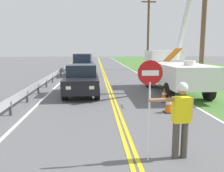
{
  "coord_description": "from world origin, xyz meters",
  "views": [
    {
      "loc": [
        -0.87,
        -0.69,
        2.58
      ],
      "look_at": [
        -0.26,
        7.99,
        1.2
      ],
      "focal_mm": 37.79,
      "sensor_mm": 36.0,
      "label": 1
    }
  ],
  "objects_px": {
    "flagger_worker": "(181,115)",
    "utility_pole_mid": "(148,32)",
    "oncoming_sedan_nearest": "(82,80)",
    "oncoming_suv_second": "(83,64)",
    "utility_pole_near": "(204,24)",
    "stop_sign_paddle": "(150,88)",
    "utility_bucket_truck": "(173,68)",
    "traffic_cone_mid": "(164,95)",
    "traffic_cone_lead": "(169,104)"
  },
  "relations": [
    {
      "from": "traffic_cone_lead",
      "to": "stop_sign_paddle",
      "type": "bearing_deg",
      "value": -113.46
    },
    {
      "from": "utility_pole_near",
      "to": "traffic_cone_mid",
      "type": "distance_m",
      "value": 5.54
    },
    {
      "from": "oncoming_suv_second",
      "to": "utility_pole_mid",
      "type": "relative_size",
      "value": 0.53
    },
    {
      "from": "utility_pole_near",
      "to": "utility_pole_mid",
      "type": "relative_size",
      "value": 0.87
    },
    {
      "from": "utility_bucket_truck",
      "to": "utility_pole_near",
      "type": "distance_m",
      "value": 3.16
    },
    {
      "from": "oncoming_suv_second",
      "to": "stop_sign_paddle",
      "type": "bearing_deg",
      "value": -82.5
    },
    {
      "from": "flagger_worker",
      "to": "utility_bucket_truck",
      "type": "bearing_deg",
      "value": 72.74
    },
    {
      "from": "utility_bucket_truck",
      "to": "traffic_cone_lead",
      "type": "height_order",
      "value": "utility_bucket_truck"
    },
    {
      "from": "utility_pole_mid",
      "to": "traffic_cone_lead",
      "type": "bearing_deg",
      "value": -100.12
    },
    {
      "from": "flagger_worker",
      "to": "utility_pole_mid",
      "type": "relative_size",
      "value": 0.21
    },
    {
      "from": "stop_sign_paddle",
      "to": "utility_pole_near",
      "type": "distance_m",
      "value": 10.53
    },
    {
      "from": "flagger_worker",
      "to": "oncoming_sedan_nearest",
      "type": "relative_size",
      "value": 0.44
    },
    {
      "from": "utility_bucket_truck",
      "to": "utility_pole_mid",
      "type": "xyz_separation_m",
      "value": [
        2.0,
        15.98,
        3.2
      ]
    },
    {
      "from": "utility_bucket_truck",
      "to": "traffic_cone_mid",
      "type": "bearing_deg",
      "value": -115.98
    },
    {
      "from": "utility_bucket_truck",
      "to": "traffic_cone_lead",
      "type": "distance_m",
      "value": 5.07
    },
    {
      "from": "utility_pole_near",
      "to": "traffic_cone_lead",
      "type": "relative_size",
      "value": 11.06
    },
    {
      "from": "stop_sign_paddle",
      "to": "utility_bucket_truck",
      "type": "bearing_deg",
      "value": 68.41
    },
    {
      "from": "stop_sign_paddle",
      "to": "utility_pole_mid",
      "type": "bearing_deg",
      "value": 77.56
    },
    {
      "from": "utility_bucket_truck",
      "to": "oncoming_suv_second",
      "type": "bearing_deg",
      "value": 121.74
    },
    {
      "from": "flagger_worker",
      "to": "stop_sign_paddle",
      "type": "relative_size",
      "value": 0.78
    },
    {
      "from": "flagger_worker",
      "to": "utility_bucket_truck",
      "type": "distance_m",
      "value": 9.05
    },
    {
      "from": "oncoming_suv_second",
      "to": "traffic_cone_lead",
      "type": "bearing_deg",
      "value": -73.58
    },
    {
      "from": "stop_sign_paddle",
      "to": "oncoming_suv_second",
      "type": "height_order",
      "value": "stop_sign_paddle"
    },
    {
      "from": "traffic_cone_lead",
      "to": "utility_pole_mid",
      "type": "bearing_deg",
      "value": 79.88
    },
    {
      "from": "oncoming_suv_second",
      "to": "utility_pole_near",
      "type": "bearing_deg",
      "value": -50.75
    },
    {
      "from": "stop_sign_paddle",
      "to": "traffic_cone_lead",
      "type": "height_order",
      "value": "stop_sign_paddle"
    },
    {
      "from": "flagger_worker",
      "to": "oncoming_suv_second",
      "type": "relative_size",
      "value": 0.39
    },
    {
      "from": "utility_pole_mid",
      "to": "oncoming_sedan_nearest",
      "type": "bearing_deg",
      "value": -114.11
    },
    {
      "from": "traffic_cone_lead",
      "to": "traffic_cone_mid",
      "type": "bearing_deg",
      "value": 78.71
    },
    {
      "from": "flagger_worker",
      "to": "utility_bucket_truck",
      "type": "height_order",
      "value": "utility_bucket_truck"
    },
    {
      "from": "stop_sign_paddle",
      "to": "utility_pole_mid",
      "type": "relative_size",
      "value": 0.26
    },
    {
      "from": "utility_pole_near",
      "to": "traffic_cone_lead",
      "type": "xyz_separation_m",
      "value": [
        -3.46,
        -4.77,
        -3.72
      ]
    },
    {
      "from": "flagger_worker",
      "to": "traffic_cone_lead",
      "type": "relative_size",
      "value": 2.61
    },
    {
      "from": "oncoming_sedan_nearest",
      "to": "oncoming_suv_second",
      "type": "distance_m",
      "value": 10.08
    },
    {
      "from": "oncoming_sedan_nearest",
      "to": "oncoming_suv_second",
      "type": "relative_size",
      "value": 0.89
    },
    {
      "from": "traffic_cone_mid",
      "to": "oncoming_sedan_nearest",
      "type": "bearing_deg",
      "value": 154.24
    },
    {
      "from": "oncoming_suv_second",
      "to": "traffic_cone_mid",
      "type": "bearing_deg",
      "value": -69.32
    },
    {
      "from": "utility_bucket_truck",
      "to": "flagger_worker",
      "type": "bearing_deg",
      "value": -107.26
    },
    {
      "from": "utility_bucket_truck",
      "to": "stop_sign_paddle",
      "type": "bearing_deg",
      "value": -111.59
    },
    {
      "from": "utility_bucket_truck",
      "to": "utility_pole_near",
      "type": "relative_size",
      "value": 0.88
    },
    {
      "from": "flagger_worker",
      "to": "oncoming_sedan_nearest",
      "type": "height_order",
      "value": "flagger_worker"
    },
    {
      "from": "stop_sign_paddle",
      "to": "utility_bucket_truck",
      "type": "distance_m",
      "value": 9.37
    },
    {
      "from": "oncoming_suv_second",
      "to": "traffic_cone_lead",
      "type": "relative_size",
      "value": 6.67
    },
    {
      "from": "utility_pole_near",
      "to": "flagger_worker",
      "type": "bearing_deg",
      "value": -116.96
    },
    {
      "from": "utility_bucket_truck",
      "to": "utility_pole_mid",
      "type": "distance_m",
      "value": 16.42
    },
    {
      "from": "stop_sign_paddle",
      "to": "utility_pole_near",
      "type": "bearing_deg",
      "value": 59.42
    },
    {
      "from": "flagger_worker",
      "to": "stop_sign_paddle",
      "type": "distance_m",
      "value": 1.02
    },
    {
      "from": "stop_sign_paddle",
      "to": "traffic_cone_mid",
      "type": "xyz_separation_m",
      "value": [
        2.17,
        6.08,
        -1.37
      ]
    },
    {
      "from": "stop_sign_paddle",
      "to": "utility_pole_mid",
      "type": "height_order",
      "value": "utility_pole_mid"
    },
    {
      "from": "stop_sign_paddle",
      "to": "utility_pole_near",
      "type": "xyz_separation_m",
      "value": [
        5.22,
        8.83,
        2.34
      ]
    }
  ]
}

